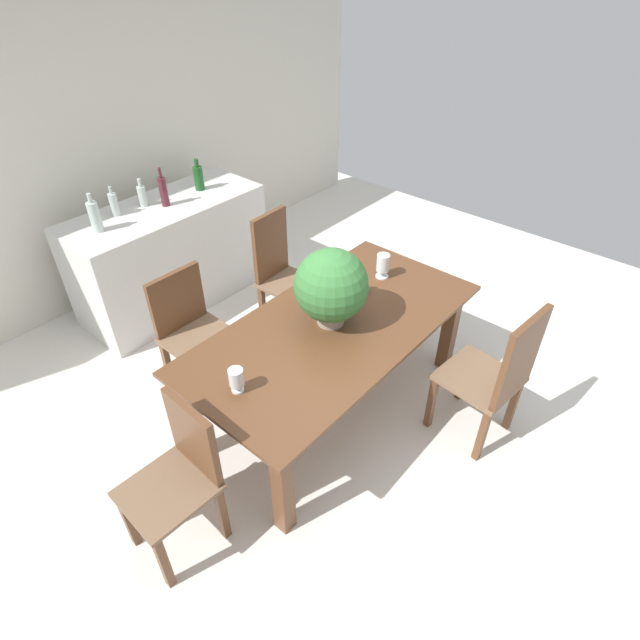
% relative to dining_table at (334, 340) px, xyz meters
% --- Properties ---
extents(ground_plane, '(7.04, 7.04, 0.00)m').
position_rel_dining_table_xyz_m(ground_plane, '(0.00, -0.00, -0.62)').
color(ground_plane, silver).
extents(back_wall, '(6.40, 0.10, 2.60)m').
position_rel_dining_table_xyz_m(back_wall, '(0.00, 2.60, 0.68)').
color(back_wall, beige).
rests_on(back_wall, ground).
extents(dining_table, '(2.06, 1.03, 0.75)m').
position_rel_dining_table_xyz_m(dining_table, '(0.00, 0.00, 0.00)').
color(dining_table, brown).
rests_on(dining_table, ground).
extents(chair_near_right, '(0.50, 0.51, 1.06)m').
position_rel_dining_table_xyz_m(chair_near_right, '(0.45, -0.95, -0.04)').
color(chair_near_right, brown).
rests_on(chair_near_right, ground).
extents(chair_far_left, '(0.47, 0.47, 0.93)m').
position_rel_dining_table_xyz_m(chair_far_left, '(-0.46, 0.94, -0.09)').
color(chair_far_left, brown).
rests_on(chair_far_left, ground).
extents(chair_head_end, '(0.47, 0.43, 0.94)m').
position_rel_dining_table_xyz_m(chair_head_end, '(-1.26, -0.00, -0.10)').
color(chair_head_end, brown).
rests_on(chair_head_end, ground).
extents(chair_far_right, '(0.42, 0.45, 1.04)m').
position_rel_dining_table_xyz_m(chair_far_right, '(0.46, 0.94, -0.05)').
color(chair_far_right, brown).
rests_on(chair_far_right, ground).
extents(flower_centerpiece, '(0.47, 0.47, 0.52)m').
position_rel_dining_table_xyz_m(flower_centerpiece, '(0.01, 0.04, 0.41)').
color(flower_centerpiece, gray).
rests_on(flower_centerpiece, dining_table).
extents(crystal_vase_left, '(0.08, 0.08, 0.15)m').
position_rel_dining_table_xyz_m(crystal_vase_left, '(-0.80, 0.03, 0.22)').
color(crystal_vase_left, silver).
rests_on(crystal_vase_left, dining_table).
extents(crystal_vase_center_near, '(0.10, 0.10, 0.18)m').
position_rel_dining_table_xyz_m(crystal_vase_center_near, '(0.67, 0.10, 0.24)').
color(crystal_vase_center_near, silver).
rests_on(crystal_vase_center_near, dining_table).
extents(wine_glass, '(0.07, 0.07, 0.14)m').
position_rel_dining_table_xyz_m(wine_glass, '(0.43, 0.08, 0.23)').
color(wine_glass, silver).
rests_on(wine_glass, dining_table).
extents(kitchen_counter, '(1.70, 0.68, 0.94)m').
position_rel_dining_table_xyz_m(kitchen_counter, '(0.11, 1.96, -0.15)').
color(kitchen_counter, silver).
rests_on(kitchen_counter, ground).
extents(wine_bottle_green, '(0.07, 0.07, 0.32)m').
position_rel_dining_table_xyz_m(wine_bottle_green, '(0.14, 1.94, 0.45)').
color(wine_bottle_green, '#511E28').
rests_on(wine_bottle_green, kitchen_counter).
extents(wine_bottle_tall, '(0.08, 0.08, 0.28)m').
position_rel_dining_table_xyz_m(wine_bottle_tall, '(0.53, 1.98, 0.44)').
color(wine_bottle_tall, '#194C1E').
rests_on(wine_bottle_tall, kitchen_counter).
extents(wine_bottle_amber, '(0.07, 0.07, 0.23)m').
position_rel_dining_table_xyz_m(wine_bottle_amber, '(0.02, 2.07, 0.42)').
color(wine_bottle_amber, '#B2BFB7').
rests_on(wine_bottle_amber, kitchen_counter).
extents(wine_bottle_clear, '(0.06, 0.06, 0.24)m').
position_rel_dining_table_xyz_m(wine_bottle_clear, '(-0.23, 2.08, 0.42)').
color(wine_bottle_clear, '#B2BFB7').
rests_on(wine_bottle_clear, kitchen_counter).
extents(wine_bottle_dark, '(0.08, 0.08, 0.30)m').
position_rel_dining_table_xyz_m(wine_bottle_dark, '(-0.47, 1.95, 0.45)').
color(wine_bottle_dark, '#B2BFB7').
rests_on(wine_bottle_dark, kitchen_counter).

